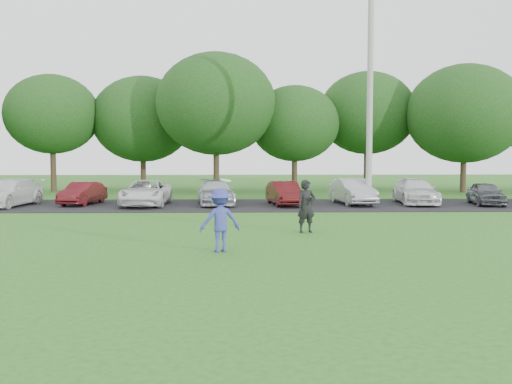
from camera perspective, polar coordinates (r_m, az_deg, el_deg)
ground at (r=14.06m, az=0.37°, el=-6.29°), size 100.00×100.00×0.00m
parking_lot at (r=26.95m, az=-0.52°, el=-1.32°), size 32.00×6.50×0.03m
utility_pole at (r=27.37m, az=11.33°, el=10.03°), size 0.28×0.28×10.85m
frisbee_player at (r=14.40m, az=-3.62°, el=-2.82°), size 1.15×0.83×1.86m
camera_bystander at (r=17.87m, az=5.06°, el=-1.42°), size 0.70×0.57×1.66m
parked_cars at (r=26.92m, az=-2.11°, el=-0.04°), size 30.54×5.05×1.24m
tree_row at (r=36.72m, az=1.60°, el=7.74°), size 42.39×9.85×8.64m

